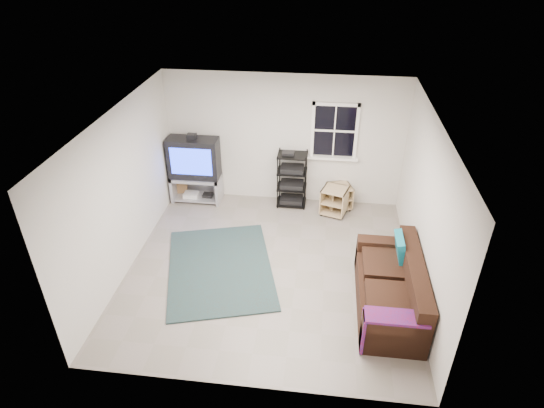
# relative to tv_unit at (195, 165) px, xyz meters

# --- Properties ---
(room) EXTENTS (4.60, 4.62, 4.60)m
(room) POSITION_rel_tv_unit_xyz_m (2.71, 0.24, 0.68)
(room) COLOR slate
(room) RESTS_ON ground
(tv_unit) EXTENTS (0.99, 0.49, 1.45)m
(tv_unit) POSITION_rel_tv_unit_xyz_m (0.00, 0.00, 0.00)
(tv_unit) COLOR #A1A1A9
(tv_unit) RESTS_ON ground
(av_rack) EXTENTS (0.57, 0.42, 1.15)m
(av_rack) POSITION_rel_tv_unit_xyz_m (1.94, 0.04, -0.30)
(av_rack) COLOR black
(av_rack) RESTS_ON ground
(side_table_left) EXTENTS (0.58, 0.58, 0.55)m
(side_table_left) POSITION_rel_tv_unit_xyz_m (2.81, -0.16, -0.50)
(side_table_left) COLOR tan
(side_table_left) RESTS_ON ground
(side_table_right) EXTENTS (0.56, 0.56, 0.51)m
(side_table_right) POSITION_rel_tv_unit_xyz_m (2.88, 0.05, -0.51)
(side_table_right) COLOR tan
(side_table_right) RESTS_ON ground
(sofa) EXTENTS (0.87, 1.96, 0.90)m
(sofa) POSITION_rel_tv_unit_xyz_m (3.63, -2.70, -0.48)
(sofa) COLOR black
(sofa) RESTS_ON ground
(shag_rug) EXTENTS (2.22, 2.65, 0.03)m
(shag_rug) POSITION_rel_tv_unit_xyz_m (0.95, -2.14, -0.78)
(shag_rug) COLOR #311E15
(shag_rug) RESTS_ON ground
(paper_bag) EXTENTS (0.33, 0.27, 0.41)m
(paper_bag) POSITION_rel_tv_unit_xyz_m (-0.40, 0.13, -0.59)
(paper_bag) COLOR #A17648
(paper_bag) RESTS_ON ground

